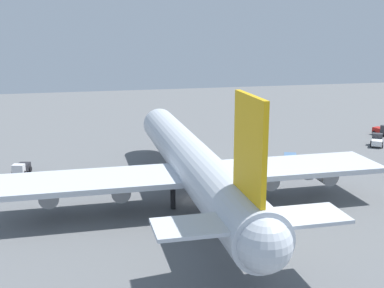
{
  "coord_description": "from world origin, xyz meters",
  "views": [
    {
      "loc": [
        -64.19,
        15.23,
        24.28
      ],
      "look_at": [
        0.0,
        0.0,
        8.13
      ],
      "focal_mm": 46.32,
      "sensor_mm": 36.0,
      "label": 1
    }
  ],
  "objects_px": {
    "cargo_airplane": "(192,163)",
    "pushback_tractor": "(377,141)",
    "cargo_container_aft": "(290,159)",
    "safety_cone_nose": "(173,150)",
    "fuel_truck": "(382,130)",
    "cargo_container_fore": "(308,171)",
    "catering_truck": "(21,168)"
  },
  "relations": [
    {
      "from": "cargo_container_aft",
      "to": "safety_cone_nose",
      "type": "height_order",
      "value": "cargo_container_aft"
    },
    {
      "from": "cargo_airplane",
      "to": "pushback_tractor",
      "type": "distance_m",
      "value": 49.34
    },
    {
      "from": "fuel_truck",
      "to": "cargo_container_aft",
      "type": "xyz_separation_m",
      "value": [
        -16.58,
        29.46,
        -0.3
      ]
    },
    {
      "from": "cargo_airplane",
      "to": "safety_cone_nose",
      "type": "distance_m",
      "value": 27.74
    },
    {
      "from": "pushback_tractor",
      "to": "cargo_container_aft",
      "type": "height_order",
      "value": "pushback_tractor"
    },
    {
      "from": "pushback_tractor",
      "to": "cargo_container_fore",
      "type": "distance_m",
      "value": 27.58
    },
    {
      "from": "cargo_airplane",
      "to": "fuel_truck",
      "type": "height_order",
      "value": "cargo_airplane"
    },
    {
      "from": "cargo_airplane",
      "to": "safety_cone_nose",
      "type": "bearing_deg",
      "value": -5.55
    },
    {
      "from": "cargo_container_aft",
      "to": "safety_cone_nose",
      "type": "distance_m",
      "value": 22.64
    },
    {
      "from": "cargo_container_fore",
      "to": "safety_cone_nose",
      "type": "distance_m",
      "value": 27.47
    },
    {
      "from": "cargo_airplane",
      "to": "pushback_tractor",
      "type": "bearing_deg",
      "value": -63.0
    },
    {
      "from": "cargo_airplane",
      "to": "cargo_container_aft",
      "type": "bearing_deg",
      "value": -56.36
    },
    {
      "from": "cargo_airplane",
      "to": "cargo_container_fore",
      "type": "xyz_separation_m",
      "value": [
        6.74,
        -21.03,
        -4.58
      ]
    },
    {
      "from": "catering_truck",
      "to": "fuel_truck",
      "type": "bearing_deg",
      "value": -80.92
    },
    {
      "from": "pushback_tractor",
      "to": "catering_truck",
      "type": "bearing_deg",
      "value": 93.09
    },
    {
      "from": "catering_truck",
      "to": "safety_cone_nose",
      "type": "relative_size",
      "value": 6.23
    },
    {
      "from": "safety_cone_nose",
      "to": "pushback_tractor",
      "type": "bearing_deg",
      "value": -96.68
    },
    {
      "from": "catering_truck",
      "to": "cargo_container_fore",
      "type": "height_order",
      "value": "catering_truck"
    },
    {
      "from": "cargo_airplane",
      "to": "pushback_tractor",
      "type": "relative_size",
      "value": 13.37
    },
    {
      "from": "pushback_tractor",
      "to": "cargo_container_fore",
      "type": "bearing_deg",
      "value": 124.38
    },
    {
      "from": "pushback_tractor",
      "to": "cargo_container_aft",
      "type": "distance_m",
      "value": 24.15
    },
    {
      "from": "fuel_truck",
      "to": "cargo_container_aft",
      "type": "relative_size",
      "value": 1.05
    },
    {
      "from": "pushback_tractor",
      "to": "safety_cone_nose",
      "type": "relative_size",
      "value": 6.34
    },
    {
      "from": "fuel_truck",
      "to": "safety_cone_nose",
      "type": "distance_m",
      "value": 48.06
    },
    {
      "from": "catering_truck",
      "to": "cargo_container_fore",
      "type": "relative_size",
      "value": 1.22
    },
    {
      "from": "fuel_truck",
      "to": "pushback_tractor",
      "type": "height_order",
      "value": "fuel_truck"
    },
    {
      "from": "fuel_truck",
      "to": "catering_truck",
      "type": "height_order",
      "value": "fuel_truck"
    },
    {
      "from": "pushback_tractor",
      "to": "cargo_container_aft",
      "type": "xyz_separation_m",
      "value": [
        -8.27,
        22.69,
        -0.25
      ]
    },
    {
      "from": "catering_truck",
      "to": "pushback_tractor",
      "type": "xyz_separation_m",
      "value": [
        3.7,
        -68.37,
        0.08
      ]
    },
    {
      "from": "pushback_tractor",
      "to": "fuel_truck",
      "type": "bearing_deg",
      "value": -39.18
    },
    {
      "from": "cargo_airplane",
      "to": "cargo_container_fore",
      "type": "relative_size",
      "value": 16.6
    },
    {
      "from": "fuel_truck",
      "to": "cargo_container_fore",
      "type": "relative_size",
      "value": 1.1
    }
  ]
}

